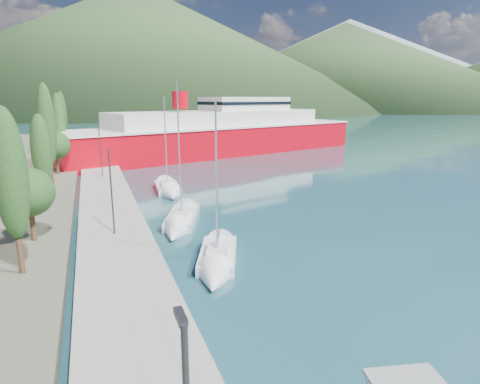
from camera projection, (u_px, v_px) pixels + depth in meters
name	position (u px, v px, depth m)	size (l,w,h in m)	color
ground	(123.00, 131.00, 127.10)	(1400.00, 1400.00, 0.00)	#1F4C57
quay	(108.00, 204.00, 38.28)	(5.00, 88.00, 0.80)	gray
hills_far	(186.00, 53.00, 611.28)	(1480.00, 900.00, 180.00)	gray
hills_near	(204.00, 56.00, 379.49)	(1010.00, 520.00, 115.00)	#2E4A25
tree_row	(47.00, 142.00, 41.27)	(3.64, 64.09, 11.20)	#47301E
lamp_posts	(111.00, 189.00, 27.95)	(0.15, 46.37, 6.06)	#2D2D33
sailboat_near	(216.00, 268.00, 24.22)	(4.89, 7.92, 10.95)	silver
sailboat_mid	(178.00, 226.00, 32.20)	(5.24, 8.91, 12.48)	silver
sailboat_far	(169.00, 192.00, 43.68)	(3.01, 7.92, 11.41)	silver
ferry	(221.00, 134.00, 75.57)	(61.54, 30.80, 12.02)	#B70210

